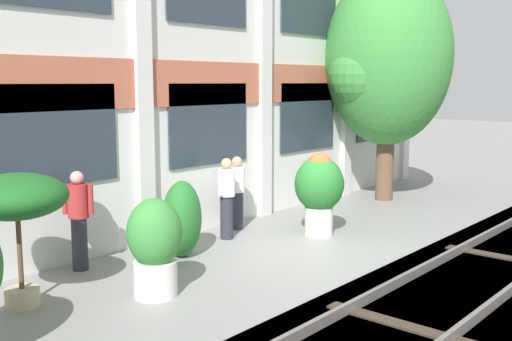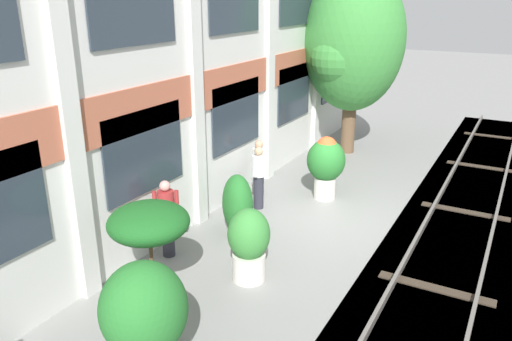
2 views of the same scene
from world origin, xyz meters
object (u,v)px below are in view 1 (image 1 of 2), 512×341
object	(u,v)px
potted_plant_low_pan	(17,201)
topiary_hedge	(182,219)
potted_plant_stone_basin	(319,187)
broadleaf_tree	(388,61)
potted_plant_ribbed_drum	(155,244)
resident_watching_tracks	(237,190)
resident_near_plants	(227,196)
resident_by_doorway	(79,217)

from	to	relation	value
potted_plant_low_pan	topiary_hedge	bearing A→B (deg)	2.91
topiary_hedge	potted_plant_stone_basin	bearing A→B (deg)	-19.79
broadleaf_tree	potted_plant_low_pan	xyz separation A→B (m)	(-10.25, 0.01, -2.16)
potted_plant_low_pan	potted_plant_ribbed_drum	bearing A→B (deg)	-35.77
potted_plant_low_pan	potted_plant_stone_basin	distance (m)	6.07
broadleaf_tree	resident_watching_tracks	xyz separation A→B (m)	(-4.98, 0.77, -2.83)
potted_plant_low_pan	resident_near_plants	xyz separation A→B (m)	(4.55, 0.38, -0.63)
potted_plant_ribbed_drum	topiary_hedge	distance (m)	2.07
resident_watching_tracks	topiary_hedge	xyz separation A→B (m)	(-2.12, -0.60, -0.15)
potted_plant_ribbed_drum	resident_near_plants	size ratio (longest dim) A/B	0.89
resident_by_doorway	potted_plant_stone_basin	bearing A→B (deg)	123.42
broadleaf_tree	potted_plant_low_pan	world-z (taller)	broadleaf_tree
broadleaf_tree	potted_plant_low_pan	distance (m)	10.48
potted_plant_ribbed_drum	resident_watching_tracks	xyz separation A→B (m)	(3.78, 1.85, 0.05)
resident_watching_tracks	topiary_hedge	world-z (taller)	resident_watching_tracks
potted_plant_ribbed_drum	resident_near_plants	bearing A→B (deg)	25.61
resident_by_doorway	resident_near_plants	distance (m)	3.11
potted_plant_stone_basin	topiary_hedge	xyz separation A→B (m)	(-2.83, 1.02, -0.32)
resident_near_plants	topiary_hedge	size ratio (longest dim) A/B	1.19
resident_by_doorway	topiary_hedge	world-z (taller)	resident_by_doorway
broadleaf_tree	resident_near_plants	bearing A→B (deg)	176.11
potted_plant_stone_basin	resident_by_doorway	bearing A→B (deg)	159.32
potted_plant_low_pan	resident_watching_tracks	world-z (taller)	potted_plant_low_pan
potted_plant_ribbed_drum	resident_watching_tracks	bearing A→B (deg)	26.07
potted_plant_ribbed_drum	resident_by_doorway	xyz separation A→B (m)	(-0.02, 1.93, 0.12)
topiary_hedge	resident_near_plants	bearing A→B (deg)	8.96
topiary_hedge	broadleaf_tree	bearing A→B (deg)	-1.35
potted_plant_ribbed_drum	potted_plant_low_pan	bearing A→B (deg)	144.23
potted_plant_stone_basin	resident_watching_tracks	bearing A→B (deg)	113.72
potted_plant_stone_basin	topiary_hedge	distance (m)	3.03
potted_plant_ribbed_drum	resident_by_doorway	distance (m)	1.93
broadleaf_tree	potted_plant_low_pan	size ratio (longest dim) A/B	3.21
potted_plant_ribbed_drum	topiary_hedge	bearing A→B (deg)	36.87
resident_near_plants	topiary_hedge	xyz separation A→B (m)	(-1.39, -0.22, -0.19)
potted_plant_low_pan	resident_near_plants	size ratio (longest dim) A/B	1.16
potted_plant_stone_basin	resident_watching_tracks	world-z (taller)	potted_plant_stone_basin
resident_near_plants	resident_by_doorway	bearing A→B (deg)	-109.95
resident_by_doorway	potted_plant_low_pan	bearing A→B (deg)	-6.17
potted_plant_stone_basin	resident_near_plants	distance (m)	1.90
potted_plant_ribbed_drum	resident_by_doorway	bearing A→B (deg)	90.67
resident_watching_tracks	topiary_hedge	size ratio (longest dim) A/B	1.14
resident_by_doorway	topiary_hedge	distance (m)	1.83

